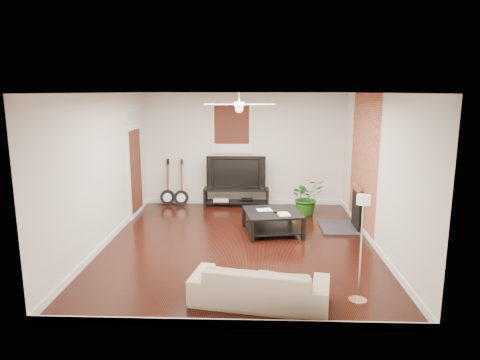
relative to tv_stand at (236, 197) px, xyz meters
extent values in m
cube|color=black|center=(0.18, -2.78, -0.23)|extent=(5.00, 6.00, 0.01)
cube|color=white|center=(0.18, -2.78, 2.57)|extent=(5.00, 6.00, 0.01)
cube|color=silver|center=(0.18, 0.22, 1.17)|extent=(5.00, 0.01, 2.80)
cube|color=silver|center=(0.18, -5.78, 1.17)|extent=(5.00, 0.01, 2.80)
cube|color=silver|center=(-2.32, -2.78, 1.17)|extent=(0.01, 6.00, 2.80)
cube|color=silver|center=(2.68, -2.78, 1.17)|extent=(0.01, 6.00, 2.80)
cube|color=brown|center=(2.67, -1.78, 1.17)|extent=(0.02, 2.20, 2.80)
cube|color=black|center=(2.38, -1.78, 0.23)|extent=(0.80, 1.10, 0.92)
cube|color=#38130F|center=(-0.12, 0.19, 1.72)|extent=(1.00, 0.06, 1.30)
cube|color=white|center=(-2.28, -0.88, 1.02)|extent=(0.08, 1.00, 2.50)
cube|color=black|center=(0.00, 0.00, 0.00)|extent=(1.62, 0.43, 0.45)
imported|color=black|center=(0.00, 0.02, 0.64)|extent=(1.45, 0.19, 0.83)
cube|color=black|center=(0.83, -2.10, 0.00)|extent=(1.25, 1.25, 0.45)
imported|color=tan|center=(0.55, -5.11, 0.04)|extent=(1.95, 1.04, 0.54)
imported|color=#1D5919|center=(1.67, -0.75, 0.20)|extent=(0.95, 0.89, 0.85)
camera|label=1|loc=(0.48, -10.59, 2.60)|focal=32.59mm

